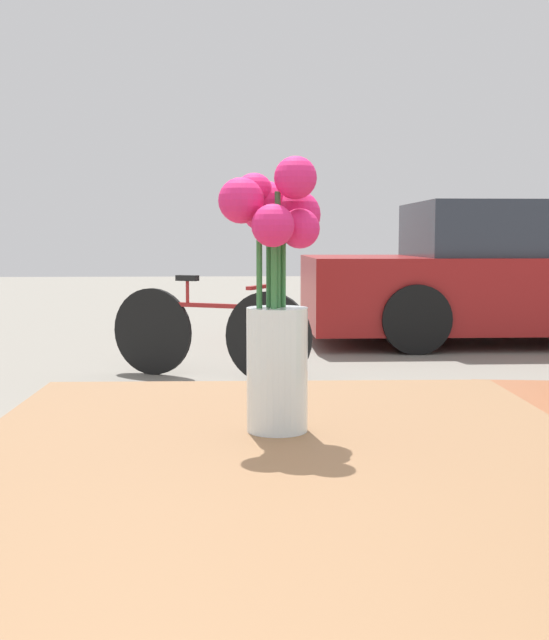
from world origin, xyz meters
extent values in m
cube|color=brown|center=(0.00, 0.00, 0.74)|extent=(0.75, 0.95, 0.03)
cylinder|color=brown|center=(-0.30, 0.42, 0.36)|extent=(0.05, 0.05, 0.72)
cylinder|color=brown|center=(0.31, 0.40, 0.36)|extent=(0.05, 0.05, 0.72)
cylinder|color=silver|center=(0.00, 0.12, 0.83)|extent=(0.07, 0.07, 0.15)
cylinder|color=silver|center=(0.00, 0.12, 0.80)|extent=(0.07, 0.07, 0.08)
cylinder|color=#337038|center=(0.00, 0.12, 0.88)|extent=(0.01, 0.01, 0.22)
sphere|color=#D11E60|center=(0.03, 0.12, 1.00)|extent=(0.05, 0.05, 0.05)
cylinder|color=#337038|center=(0.01, 0.13, 0.88)|extent=(0.01, 0.01, 0.24)
sphere|color=#D11E60|center=(0.02, 0.15, 1.02)|extent=(0.06, 0.06, 0.06)
cylinder|color=#337038|center=(-0.01, 0.13, 0.89)|extent=(0.01, 0.01, 0.24)
sphere|color=#D11E60|center=(-0.01, 0.15, 1.03)|extent=(0.06, 0.06, 0.06)
cylinder|color=#337038|center=(-0.01, 0.13, 0.90)|extent=(0.01, 0.01, 0.27)
sphere|color=#D11E60|center=(-0.03, 0.14, 1.05)|extent=(0.05, 0.05, 0.05)
cylinder|color=#337038|center=(-0.02, 0.12, 0.89)|extent=(0.01, 0.01, 0.25)
sphere|color=#D11E60|center=(-0.04, 0.11, 1.03)|extent=(0.05, 0.05, 0.05)
cylinder|color=#337038|center=(-0.01, 0.10, 0.88)|extent=(0.01, 0.01, 0.23)
sphere|color=#D11E60|center=(-0.01, 0.08, 1.00)|extent=(0.05, 0.05, 0.05)
cylinder|color=#337038|center=(0.00, 0.12, 0.90)|extent=(0.01, 0.01, 0.28)
sphere|color=#D11E60|center=(0.02, 0.10, 1.06)|extent=(0.05, 0.05, 0.05)
cube|color=brown|center=(1.04, 2.06, 0.21)|extent=(0.33, 0.10, 0.43)
cylinder|color=black|center=(-0.63, 4.97, 0.31)|extent=(0.58, 0.31, 0.63)
cylinder|color=black|center=(0.19, 4.57, 0.31)|extent=(0.58, 0.31, 0.63)
cube|color=maroon|center=(-0.22, 4.77, 0.52)|extent=(0.75, 0.38, 0.03)
cylinder|color=maroon|center=(-0.36, 4.84, 0.61)|extent=(0.02, 0.02, 0.19)
cube|color=black|center=(-0.36, 4.84, 0.71)|extent=(0.17, 0.12, 0.04)
cube|color=maroon|center=(0.15, 4.59, 0.66)|extent=(0.23, 0.41, 0.02)
cube|color=maroon|center=(2.93, 6.68, 0.48)|extent=(4.54, 1.70, 0.68)
cube|color=#2D333D|center=(2.93, 6.68, 1.07)|extent=(2.50, 1.55, 0.51)
cylinder|color=black|center=(1.52, 5.90, 0.30)|extent=(0.60, 0.18, 0.60)
cylinder|color=black|center=(1.53, 7.48, 0.30)|extent=(0.60, 0.18, 0.60)
camera|label=1|loc=(-0.06, -0.84, 0.99)|focal=45.00mm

